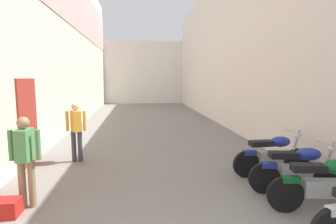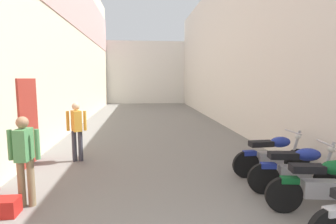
{
  "view_description": "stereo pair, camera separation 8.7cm",
  "coord_description": "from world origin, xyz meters",
  "px_view_note": "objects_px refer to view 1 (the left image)",
  "views": [
    {
      "loc": [
        -0.6,
        -1.51,
        2.2
      ],
      "look_at": [
        0.18,
        5.26,
        1.35
      ],
      "focal_mm": 28.88,
      "sensor_mm": 36.0,
      "label": 1
    },
    {
      "loc": [
        -0.52,
        -1.52,
        2.2
      ],
      "look_at": [
        0.18,
        5.26,
        1.35
      ],
      "focal_mm": 28.88,
      "sensor_mm": 36.0,
      "label": 2
    }
  ],
  "objects_px": {
    "motorcycle_second": "(325,183)",
    "motorcycle_third": "(298,168)",
    "pedestrian_mid_alley": "(25,155)",
    "plastic_crate": "(5,208)",
    "motorcycle_fourth": "(273,154)",
    "pedestrian_further_down": "(76,128)"
  },
  "relations": [
    {
      "from": "motorcycle_second",
      "to": "pedestrian_further_down",
      "type": "distance_m",
      "value": 5.72
    },
    {
      "from": "motorcycle_fourth",
      "to": "pedestrian_further_down",
      "type": "bearing_deg",
      "value": 160.92
    },
    {
      "from": "pedestrian_mid_alley",
      "to": "plastic_crate",
      "type": "bearing_deg",
      "value": -128.44
    },
    {
      "from": "motorcycle_third",
      "to": "motorcycle_fourth",
      "type": "height_order",
      "value": "same"
    },
    {
      "from": "motorcycle_third",
      "to": "pedestrian_further_down",
      "type": "bearing_deg",
      "value": 150.87
    },
    {
      "from": "motorcycle_fourth",
      "to": "pedestrian_mid_alley",
      "type": "xyz_separation_m",
      "value": [
        -4.92,
        -0.95,
        0.42
      ]
    },
    {
      "from": "pedestrian_further_down",
      "to": "plastic_crate",
      "type": "relative_size",
      "value": 3.57
    },
    {
      "from": "motorcycle_fourth",
      "to": "motorcycle_third",
      "type": "bearing_deg",
      "value": -90.0
    },
    {
      "from": "motorcycle_fourth",
      "to": "motorcycle_second",
      "type": "bearing_deg",
      "value": -90.0
    },
    {
      "from": "motorcycle_second",
      "to": "pedestrian_further_down",
      "type": "height_order",
      "value": "pedestrian_further_down"
    },
    {
      "from": "motorcycle_second",
      "to": "plastic_crate",
      "type": "bearing_deg",
      "value": 174.79
    },
    {
      "from": "motorcycle_fourth",
      "to": "plastic_crate",
      "type": "xyz_separation_m",
      "value": [
        -5.16,
        -1.26,
        -0.36
      ]
    },
    {
      "from": "motorcycle_second",
      "to": "motorcycle_third",
      "type": "xyz_separation_m",
      "value": [
        0.0,
        0.75,
        0.0
      ]
    },
    {
      "from": "pedestrian_mid_alley",
      "to": "pedestrian_further_down",
      "type": "bearing_deg",
      "value": 83.6
    },
    {
      "from": "motorcycle_fourth",
      "to": "pedestrian_further_down",
      "type": "xyz_separation_m",
      "value": [
        -4.63,
        1.6,
        0.42
      ]
    },
    {
      "from": "pedestrian_mid_alley",
      "to": "pedestrian_further_down",
      "type": "relative_size",
      "value": 1.0
    },
    {
      "from": "motorcycle_second",
      "to": "motorcycle_fourth",
      "type": "relative_size",
      "value": 0.99
    },
    {
      "from": "pedestrian_mid_alley",
      "to": "pedestrian_further_down",
      "type": "distance_m",
      "value": 2.57
    },
    {
      "from": "motorcycle_third",
      "to": "plastic_crate",
      "type": "relative_size",
      "value": 4.19
    },
    {
      "from": "motorcycle_third",
      "to": "plastic_crate",
      "type": "distance_m",
      "value": 5.18
    },
    {
      "from": "pedestrian_mid_alley",
      "to": "plastic_crate",
      "type": "relative_size",
      "value": 3.57
    },
    {
      "from": "motorcycle_second",
      "to": "motorcycle_third",
      "type": "distance_m",
      "value": 0.75
    }
  ]
}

